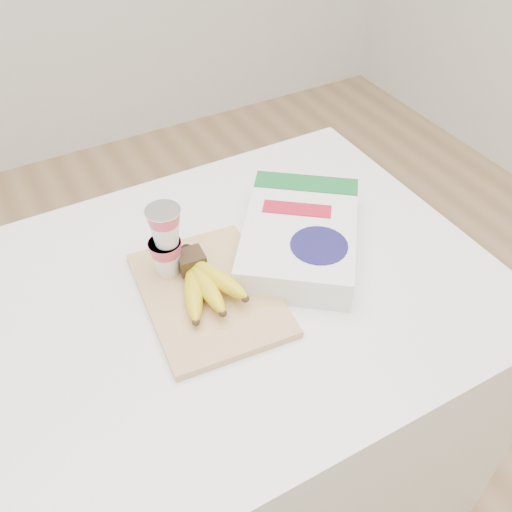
{
  "coord_description": "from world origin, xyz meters",
  "views": [
    {
      "loc": [
        -0.23,
        -0.66,
        1.61
      ],
      "look_at": [
        0.15,
        0.01,
        0.9
      ],
      "focal_mm": 40.0,
      "sensor_mm": 36.0,
      "label": 1
    }
  ],
  "objects_px": {
    "cereal_box": "(300,235)",
    "cutting_board": "(209,294)",
    "table": "(202,428)",
    "bananas": "(204,283)",
    "yogurt_stack": "(165,240)"
  },
  "relations": [
    {
      "from": "cutting_board",
      "to": "bananas",
      "type": "bearing_deg",
      "value": 170.9
    },
    {
      "from": "table",
      "to": "yogurt_stack",
      "type": "xyz_separation_m",
      "value": [
        -0.0,
        0.07,
        0.52
      ]
    },
    {
      "from": "table",
      "to": "yogurt_stack",
      "type": "relative_size",
      "value": 7.89
    },
    {
      "from": "yogurt_stack",
      "to": "table",
      "type": "bearing_deg",
      "value": -89.18
    },
    {
      "from": "table",
      "to": "cutting_board",
      "type": "bearing_deg",
      "value": -9.16
    },
    {
      "from": "table",
      "to": "cereal_box",
      "type": "xyz_separation_m",
      "value": [
        0.25,
        0.03,
        0.46
      ]
    },
    {
      "from": "cutting_board",
      "to": "cereal_box",
      "type": "distance_m",
      "value": 0.22
    },
    {
      "from": "table",
      "to": "cutting_board",
      "type": "relative_size",
      "value": 3.74
    },
    {
      "from": "yogurt_stack",
      "to": "cereal_box",
      "type": "height_order",
      "value": "yogurt_stack"
    },
    {
      "from": "cereal_box",
      "to": "cutting_board",
      "type": "bearing_deg",
      "value": -133.97
    },
    {
      "from": "cutting_board",
      "to": "bananas",
      "type": "height_order",
      "value": "bananas"
    },
    {
      "from": "cutting_board",
      "to": "cereal_box",
      "type": "relative_size",
      "value": 0.82
    },
    {
      "from": "bananas",
      "to": "yogurt_stack",
      "type": "relative_size",
      "value": 1.19
    },
    {
      "from": "table",
      "to": "cereal_box",
      "type": "height_order",
      "value": "cereal_box"
    },
    {
      "from": "bananas",
      "to": "yogurt_stack",
      "type": "xyz_separation_m",
      "value": [
        -0.03,
        0.08,
        0.06
      ]
    }
  ]
}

